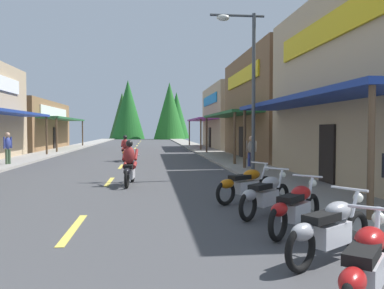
% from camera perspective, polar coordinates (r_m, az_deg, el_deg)
% --- Properties ---
extents(ground, '(10.27, 91.84, 0.10)m').
position_cam_1_polar(ground, '(30.28, -8.96, -1.54)').
color(ground, '#424244').
extents(sidewalk_left, '(2.37, 91.84, 0.12)m').
position_cam_1_polar(sidewalk_left, '(31.23, -20.63, -1.34)').
color(sidewalk_left, '#9E9991').
rests_on(sidewalk_left, ground).
extents(sidewalk_right, '(2.37, 91.84, 0.12)m').
position_cam_1_polar(sidewalk_right, '(30.62, 2.95, -1.26)').
color(sidewalk_right, gray).
rests_on(sidewalk_right, ground).
extents(centerline_dashes, '(0.16, 65.46, 0.01)m').
position_cam_1_polar(centerline_dashes, '(33.28, -8.70, -1.10)').
color(centerline_dashes, '#E0C64C').
rests_on(centerline_dashes, ground).
extents(storefront_left_far, '(9.27, 13.90, 4.53)m').
position_cam_1_polar(storefront_left_far, '(40.27, -24.54, 2.53)').
color(storefront_left_far, olive).
rests_on(storefront_left_far, ground).
extents(storefront_right_middle, '(9.44, 11.76, 6.82)m').
position_cam_1_polar(storefront_right_middle, '(27.11, 15.15, 5.29)').
color(storefront_right_middle, brown).
rests_on(storefront_right_middle, ground).
extents(storefront_right_far, '(8.15, 11.52, 6.21)m').
position_cam_1_polar(storefront_right_far, '(39.92, 7.14, 3.92)').
color(storefront_right_far, tan).
rests_on(storefront_right_far, ground).
extents(streetlamp_right, '(2.13, 0.30, 6.44)m').
position_cam_1_polar(streetlamp_right, '(15.67, 7.83, 10.43)').
color(streetlamp_right, '#474C51').
rests_on(streetlamp_right, ground).
extents(motorcycle_parked_right_0, '(1.45, 1.71, 1.04)m').
position_cam_1_polar(motorcycle_parked_right_0, '(4.71, 23.98, -15.92)').
color(motorcycle_parked_right_0, black).
rests_on(motorcycle_parked_right_0, ground).
extents(motorcycle_parked_right_1, '(1.84, 1.26, 1.04)m').
position_cam_1_polar(motorcycle_parked_right_1, '(6.20, 19.43, -11.44)').
color(motorcycle_parked_right_1, black).
rests_on(motorcycle_parked_right_1, ground).
extents(motorcycle_parked_right_2, '(1.58, 1.58, 1.04)m').
position_cam_1_polar(motorcycle_parked_right_2, '(7.64, 14.85, -8.79)').
color(motorcycle_parked_right_2, black).
rests_on(motorcycle_parked_right_2, ground).
extents(motorcycle_parked_right_3, '(1.62, 1.54, 1.04)m').
position_cam_1_polar(motorcycle_parked_right_3, '(8.98, 10.63, -7.10)').
color(motorcycle_parked_right_3, black).
rests_on(motorcycle_parked_right_3, ground).
extents(motorcycle_parked_right_4, '(1.87, 1.21, 1.04)m').
position_cam_1_polar(motorcycle_parked_right_4, '(10.53, 7.81, -5.70)').
color(motorcycle_parked_right_4, black).
rests_on(motorcycle_parked_right_4, ground).
extents(rider_cruising_lead, '(0.61, 2.14, 1.57)m').
position_cam_1_polar(rider_cruising_lead, '(13.68, -9.07, -3.17)').
color(rider_cruising_lead, black).
rests_on(rider_cruising_lead, ground).
extents(rider_cruising_trailing, '(0.60, 2.14, 1.57)m').
position_cam_1_polar(rider_cruising_trailing, '(24.04, -9.68, -0.84)').
color(rider_cruising_trailing, black).
rests_on(rider_cruising_trailing, ground).
extents(pedestrian_by_shop, '(0.57, 0.31, 1.58)m').
position_cam_1_polar(pedestrian_by_shop, '(19.34, 8.57, -0.83)').
color(pedestrian_by_shop, '#333F8C').
rests_on(pedestrian_by_shop, ground).
extents(pedestrian_browsing, '(0.39, 0.53, 1.77)m').
position_cam_1_polar(pedestrian_browsing, '(22.50, -25.23, -0.26)').
color(pedestrian_browsing, '#3F593F').
rests_on(pedestrian_browsing, ground).
extents(treeline_backdrop, '(16.42, 11.67, 11.49)m').
position_cam_1_polar(treeline_backdrop, '(78.19, -6.39, 4.70)').
color(treeline_backdrop, '#2D5D23').
rests_on(treeline_backdrop, ground).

